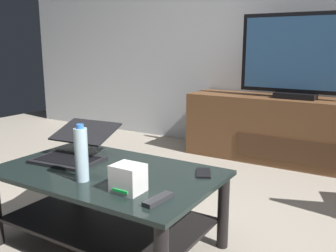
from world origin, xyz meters
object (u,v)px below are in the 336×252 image
coffee_table (108,194)px  water_bottle_near (81,154)px  cell_phone (203,173)px  router_box (128,178)px  media_cabinet (293,131)px  laptop (75,148)px  television (298,58)px  tv_remote (158,199)px

coffee_table → water_bottle_near: 0.31m
coffee_table → cell_phone: (0.45, 0.21, 0.14)m
coffee_table → router_box: 0.37m
media_cabinet → cell_phone: (-0.03, -1.78, 0.13)m
water_bottle_near → cell_phone: water_bottle_near is taller
laptop → cell_phone: (0.74, 0.15, -0.06)m
cell_phone → media_cabinet: bearing=62.5°
coffee_table → television: size_ratio=1.15×
television → router_box: bearing=-95.8°
media_cabinet → television: bearing=-90.0°
router_box → tv_remote: router_box is taller
television → laptop: television is taller
coffee_table → media_cabinet: (0.48, 1.99, 0.01)m
media_cabinet → television: size_ratio=1.96×
coffee_table → laptop: size_ratio=2.58×
router_box → cell_phone: size_ratio=0.96×
water_bottle_near → tv_remote: water_bottle_near is taller
media_cabinet → water_bottle_near: (-0.49, -2.16, 0.26)m
coffee_table → tv_remote: bearing=-23.5°
cell_phone → tv_remote: 0.41m
media_cabinet → water_bottle_near: size_ratio=7.08×
tv_remote → laptop: bearing=166.3°
cell_phone → coffee_table: bearing=179.1°
laptop → water_bottle_near: (0.29, -0.24, 0.07)m
laptop → tv_remote: bearing=-19.5°
coffee_table → router_box: router_box is taller
router_box → water_bottle_near: bearing=-178.7°
water_bottle_near → router_box: bearing=1.3°
television → cell_phone: bearing=-91.1°
router_box → tv_remote: size_ratio=0.84×
television → water_bottle_near: television is taller
router_box → television: bearing=84.2°
television → tv_remote: (-0.04, -2.16, -0.52)m
router_box → tv_remote: bearing=-7.8°
water_bottle_near → tv_remote: 0.46m
media_cabinet → television: (0.00, -0.02, 0.65)m
coffee_table → cell_phone: bearing=25.4°
router_box → water_bottle_near: water_bottle_near is taller
media_cabinet → laptop: 2.08m
television → water_bottle_near: bearing=-102.8°
coffee_table → router_box: (0.27, -0.17, 0.19)m
media_cabinet → laptop: (-0.78, -1.92, 0.19)m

